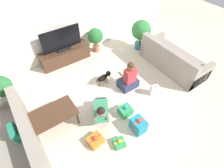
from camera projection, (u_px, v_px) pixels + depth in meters
ground_plane at (113, 103)px, 4.66m from camera, size 16.00×16.00×0.00m
wall_back at (63, 18)px, 5.22m from camera, size 8.40×0.06×2.60m
sofa_left at (15, 142)px, 3.59m from camera, size 0.95×2.09×0.85m
sofa_right at (173, 60)px, 5.46m from camera, size 0.95×2.09×0.85m
coffee_table at (52, 115)px, 3.90m from camera, size 1.07×0.64×0.46m
tv_console at (65, 56)px, 5.70m from camera, size 1.58×0.46×0.47m
tv at (62, 41)px, 5.30m from camera, size 1.23×0.20×0.72m
potted_plant_back_right at (95, 37)px, 5.89m from camera, size 0.52×0.52×0.85m
potted_plant_corner_left at (2, 88)px, 4.23m from camera, size 0.52×0.52×0.91m
potted_plant_corner_right at (141, 31)px, 5.93m from camera, size 0.66×0.66×1.05m
person_kneeling at (101, 110)px, 4.07m from camera, size 0.65×0.83×0.81m
person_sitting at (129, 78)px, 4.82m from camera, size 0.52×0.48×0.91m
dog at (104, 77)px, 5.00m from camera, size 0.55×0.20×0.36m
gift_box_a at (125, 111)px, 4.35m from camera, size 0.31×0.30×0.29m
gift_box_b at (119, 143)px, 3.82m from camera, size 0.29×0.28×0.18m
gift_box_c at (95, 140)px, 3.84m from camera, size 0.36×0.33×0.22m
gift_box_d at (138, 125)px, 4.00m from camera, size 0.28×0.36×0.41m
gift_bag_a at (154, 90)px, 4.76m from camera, size 0.22×0.16×0.36m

